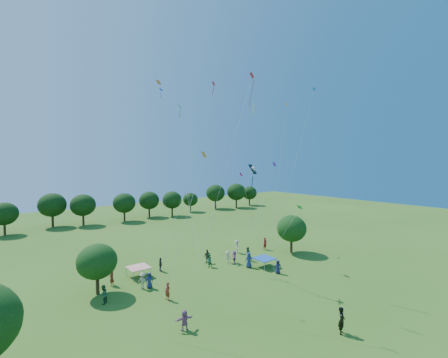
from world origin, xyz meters
TOP-DOWN VIEW (x-y plane):
  - ground at (0.00, 0.00)m, footprint 160.00×160.00m
  - near_tree_north at (-10.60, 20.17)m, footprint 3.73×3.73m
  - near_tree_east at (14.57, 17.21)m, footprint 4.10×4.10m
  - treeline at (-1.73, 55.43)m, footprint 88.01×8.77m
  - tent_red_stripe at (-5.77, 21.99)m, footprint 2.20×2.20m
  - tent_blue at (7.42, 15.54)m, footprint 2.20×2.20m
  - man_in_black at (1.65, 2.06)m, footprint 0.88×0.79m
  - crowd_person_0 at (5.82, 16.55)m, footprint 1.03×0.86m
  - crowd_person_1 at (-8.88, 21.38)m, footprint 0.72×0.67m
  - crowd_person_2 at (2.13, 19.67)m, footprint 0.81×0.45m
  - crowd_person_3 at (-6.67, 18.69)m, footprint 0.99×1.14m
  - crowd_person_4 at (2.82, 20.97)m, footprint 1.02×0.47m
  - crowd_person_5 at (-7.23, 9.66)m, footprint 1.51×0.80m
  - crowd_person_6 at (-6.09, 18.43)m, footprint 0.88×0.75m
  - crowd_person_7 at (-5.91, 14.89)m, footprint 0.51×0.68m
  - crowd_person_8 at (-10.77, 17.77)m, footprint 0.88×0.94m
  - crowd_person_9 at (4.87, 19.43)m, footprint 0.83×1.07m
  - crowd_person_10 at (-3.13, 21.94)m, footprint 0.62×1.02m
  - crowd_person_11 at (5.37, 18.73)m, footprint 1.35×1.51m
  - crowd_person_12 at (7.06, 13.04)m, footprint 0.84×0.82m
  - crowd_person_13 at (12.70, 20.47)m, footprint 0.70×0.48m
  - crowd_person_14 at (7.39, 18.46)m, footprint 0.92×0.98m
  - crowd_person_15 at (8.42, 21.84)m, footprint 1.05×1.30m
  - pirate_kite at (3.48, 13.42)m, footprint 1.94×2.61m
  - red_high_kite at (3.62, 15.31)m, footprint 7.81×0.76m
  - small_kite_0 at (-3.56, 13.64)m, footprint 5.16×2.30m
  - small_kite_1 at (-6.60, 9.29)m, footprint 3.62×1.42m
  - small_kite_2 at (2.86, 12.45)m, footprint 3.92×2.80m
  - small_kite_3 at (1.45, 24.42)m, footprint 0.72×3.64m
  - small_kite_4 at (14.18, 15.59)m, footprint 3.88×3.78m
  - small_kite_5 at (14.23, 20.95)m, footprint 4.08×1.68m
  - small_kite_6 at (4.77, 22.85)m, footprint 3.62×1.58m
  - small_kite_7 at (4.18, 28.02)m, footprint 2.97×7.95m
  - small_kite_8 at (3.74, 14.71)m, footprint 2.90×1.22m
  - small_kite_9 at (-3.59, 20.65)m, footprint 1.84×2.17m
  - small_kite_10 at (9.55, 14.81)m, footprint 1.29×2.01m
  - small_kite_11 at (10.62, 13.28)m, footprint 2.07×3.29m
  - small_kite_12 at (-0.39, 26.49)m, footprint 2.65×6.07m

SIDE VIEW (x-z plane):
  - ground at x=0.00m, z-range 0.00..0.00m
  - crowd_person_9 at x=4.87m, z-range 0.00..1.50m
  - crowd_person_5 at x=-7.23m, z-range 0.00..1.53m
  - crowd_person_12 at x=7.06m, z-range 0.00..1.54m
  - crowd_person_6 at x=-6.09m, z-range 0.00..1.58m
  - crowd_person_11 at x=5.37m, z-range 0.00..1.61m
  - crowd_person_2 at x=2.13m, z-range 0.00..1.61m
  - crowd_person_10 at x=-3.13m, z-range 0.00..1.62m
  - crowd_person_3 at x=-6.67m, z-range 0.00..1.62m
  - crowd_person_1 at x=-8.88m, z-range 0.00..1.63m
  - crowd_person_7 at x=-5.91m, z-range 0.00..1.67m
  - crowd_person_8 at x=-10.77m, z-range 0.00..1.70m
  - crowd_person_4 at x=2.82m, z-range 0.00..1.74m
  - crowd_person_14 at x=7.39m, z-range 0.00..1.77m
  - crowd_person_13 at x=12.70m, z-range 0.00..1.80m
  - crowd_person_15 at x=8.42m, z-range 0.00..1.82m
  - crowd_person_0 at x=5.82m, z-range 0.00..1.83m
  - man_in_black at x=1.65m, z-range 0.00..1.99m
  - tent_red_stripe at x=-5.77m, z-range 0.49..1.59m
  - tent_blue at x=7.42m, z-range 0.49..1.59m
  - near_tree_north at x=-10.60m, z-range 0.76..5.64m
  - near_tree_east at x=14.57m, z-range 0.79..6.07m
  - treeline at x=-1.73m, z-range 0.70..7.48m
  - small_kite_6 at x=4.77m, z-range 2.62..6.90m
  - small_kite_11 at x=10.62m, z-range 3.52..9.75m
  - small_kite_7 at x=4.18m, z-range 3.86..11.97m
  - small_kite_8 at x=3.74m, z-range 3.78..14.03m
  - small_kite_1 at x=-6.60m, z-range 4.37..16.53m
  - small_kite_5 at x=14.23m, z-range 4.96..16.34m
  - pirate_kite at x=3.48m, z-range 6.22..17.36m
  - small_kite_0 at x=-3.56m, z-range 4.64..23.36m
  - small_kite_2 at x=2.86m, z-range 5.35..22.87m
  - small_kite_10 at x=9.55m, z-range 5.39..23.87m
  - small_kite_4 at x=14.18m, z-range 4.85..26.00m
  - small_kite_3 at x=1.45m, z-range 6.46..25.29m
  - small_kite_9 at x=-3.59m, z-range 6.07..26.16m
  - small_kite_12 at x=-0.39m, z-range 5.77..27.17m
  - red_high_kite at x=3.62m, z-range 7.52..28.86m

